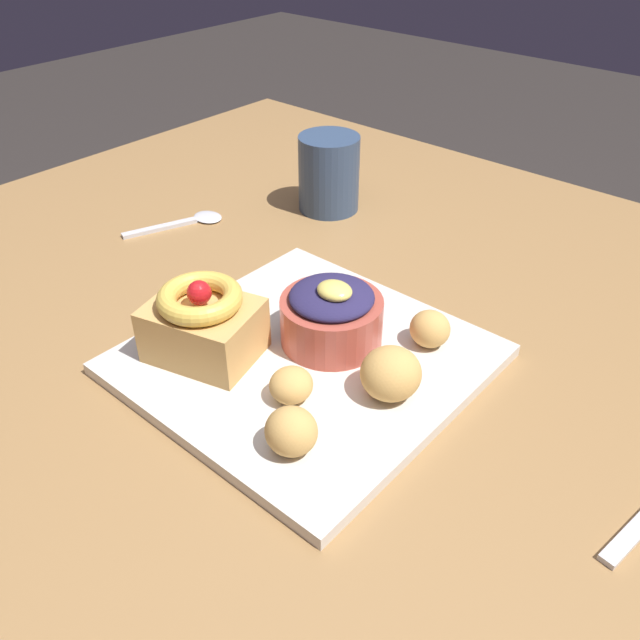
# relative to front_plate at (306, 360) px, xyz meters

# --- Properties ---
(dining_table) EXTENTS (1.26, 0.98, 0.73)m
(dining_table) POSITION_rel_front_plate_xyz_m (0.03, 0.06, -0.10)
(dining_table) COLOR olive
(dining_table) RESTS_ON ground_plane
(front_plate) EXTENTS (0.28, 0.28, 0.01)m
(front_plate) POSITION_rel_front_plate_xyz_m (0.00, 0.00, 0.00)
(front_plate) COLOR silver
(front_plate) RESTS_ON dining_table
(cake_slice) EXTENTS (0.11, 0.10, 0.08)m
(cake_slice) POSITION_rel_front_plate_xyz_m (-0.07, -0.06, 0.04)
(cake_slice) COLOR tan
(cake_slice) RESTS_ON front_plate
(berry_ramekin) EXTENTS (0.09, 0.09, 0.07)m
(berry_ramekin) POSITION_rel_front_plate_xyz_m (0.00, 0.03, 0.04)
(berry_ramekin) COLOR #B24C3D
(berry_ramekin) RESTS_ON front_plate
(fritter_front) EXTENTS (0.04, 0.04, 0.03)m
(fritter_front) POSITION_rel_front_plate_xyz_m (0.08, 0.09, 0.02)
(fritter_front) COLOR tan
(fritter_front) RESTS_ON front_plate
(fritter_middle) EXTENTS (0.04, 0.04, 0.04)m
(fritter_middle) POSITION_rel_front_plate_xyz_m (0.07, -0.09, 0.02)
(fritter_middle) COLOR tan
(fritter_middle) RESTS_ON front_plate
(fritter_back) EXTENTS (0.05, 0.05, 0.04)m
(fritter_back) POSITION_rel_front_plate_xyz_m (0.09, 0.01, 0.03)
(fritter_back) COLOR tan
(fritter_back) RESTS_ON front_plate
(fritter_extra) EXTENTS (0.04, 0.04, 0.03)m
(fritter_extra) POSITION_rel_front_plate_xyz_m (0.03, -0.05, 0.02)
(fritter_extra) COLOR tan
(fritter_extra) RESTS_ON front_plate
(spoon) EXTENTS (0.06, 0.12, 0.00)m
(spoon) POSITION_rel_front_plate_xyz_m (-0.30, 0.11, -0.00)
(spoon) COLOR silver
(spoon) RESTS_ON dining_table
(coffee_mug) EXTENTS (0.08, 0.08, 0.10)m
(coffee_mug) POSITION_rel_front_plate_xyz_m (-0.20, 0.26, 0.04)
(coffee_mug) COLOR #334766
(coffee_mug) RESTS_ON dining_table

